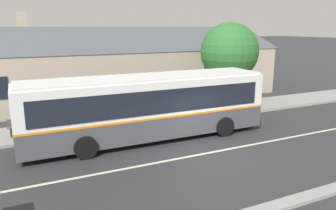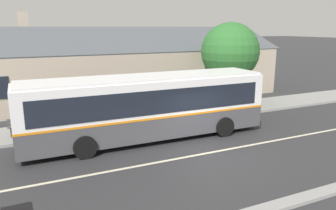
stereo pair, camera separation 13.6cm
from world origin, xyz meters
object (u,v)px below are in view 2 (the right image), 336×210
Objects in this scene: street_tree_primary at (230,52)px; bus_stop_sign at (219,90)px; transit_bus at (147,106)px; bench_down_street at (105,119)px; bench_by_building at (25,127)px.

street_tree_primary is 2.40× the size of bus_stop_sign.
transit_bus is 5.02× the size of bus_stop_sign.
bench_down_street is 9.93m from street_tree_primary.
street_tree_primary is (7.76, 4.18, 2.08)m from transit_bus.
transit_bus is 9.05m from street_tree_primary.
street_tree_primary reaches higher than bench_down_street.
transit_bus is 7.69× the size of bench_down_street.
bench_by_building is 13.68m from street_tree_primary.
transit_bus is 3.17m from bench_down_street.
transit_bus reaches higher than bench_by_building.
bench_down_street is at bearing -3.52° from bench_by_building.
bus_stop_sign is (-2.21, -2.09, -2.13)m from street_tree_primary.
bench_by_building is 11.09m from bus_stop_sign.
bench_by_building is at bearing -174.03° from street_tree_primary.
bus_stop_sign is at bearing 20.67° from transit_bus.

